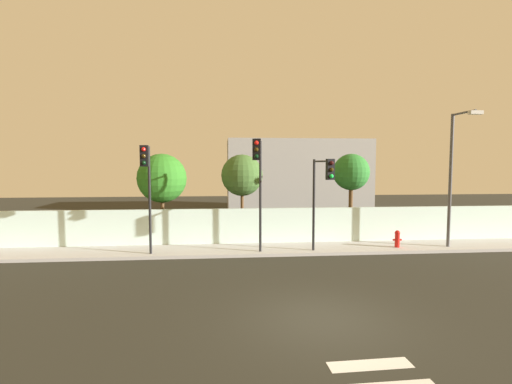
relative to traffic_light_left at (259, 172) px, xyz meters
The scene contains 12 objects.
ground_plane 7.87m from the traffic_light_left, 80.69° to the right, with size 80.00×80.00×0.00m, color #28271F.
sidewalk 4.25m from the traffic_light_left, 52.84° to the left, with size 36.00×2.40×0.15m, color #AFAFAF.
perimeter_wall 4.12m from the traffic_light_left, 68.10° to the left, with size 36.00×0.18×1.80m, color silver.
traffic_light_left is the anchor object (origin of this frame).
traffic_light_center 4.90m from the traffic_light_left, behind, with size 0.34×1.29×4.89m.
traffic_light_right 2.94m from the traffic_light_left, ahead, with size 0.56×1.81×4.32m.
street_lamp_curbside 9.62m from the traffic_light_left, ahead, with size 0.60×1.83×6.53m.
fire_hydrant 7.79m from the traffic_light_left, ahead, with size 0.44×0.26×0.84m.
roadside_tree_leftmost 6.18m from the traffic_light_left, 141.13° to the left, with size 2.61×2.61×4.80m.
roadside_tree_midleft 3.91m from the traffic_light_left, 97.71° to the left, with size 2.25×2.25×4.76m.
roadside_tree_midright 6.78m from the traffic_light_left, 34.78° to the left, with size 2.03×2.03×4.82m.
low_building_distant 17.50m from the traffic_light_left, 73.35° to the left, with size 12.21×6.00×6.34m, color #979797.
Camera 1 is at (-2.72, -9.85, 4.26)m, focal length 26.49 mm.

